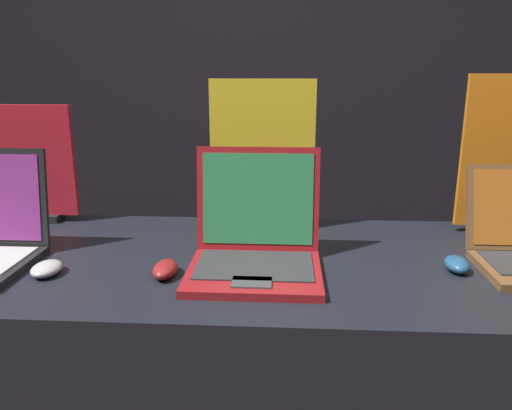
{
  "coord_description": "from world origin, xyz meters",
  "views": [
    {
      "loc": [
        0.07,
        -0.89,
        1.45
      ],
      "look_at": [
        -0.0,
        0.37,
        1.1
      ],
      "focal_mm": 35.0,
      "sensor_mm": 36.0,
      "label": 1
    }
  ],
  "objects_px": {
    "promo_stand_middle": "(263,159)",
    "promo_stand_back": "(509,159)",
    "mouse_front": "(47,269)",
    "laptop_middle": "(256,242)",
    "promo_stand_front": "(33,167)",
    "mouse_back": "(457,264)",
    "mouse_middle": "(165,269)"
  },
  "relations": [
    {
      "from": "promo_stand_front",
      "to": "promo_stand_middle",
      "type": "bearing_deg",
      "value": -1.83
    },
    {
      "from": "mouse_front",
      "to": "laptop_middle",
      "type": "bearing_deg",
      "value": 8.89
    },
    {
      "from": "mouse_back",
      "to": "mouse_front",
      "type": "bearing_deg",
      "value": -175.25
    },
    {
      "from": "promo_stand_middle",
      "to": "promo_stand_front",
      "type": "bearing_deg",
      "value": 178.17
    },
    {
      "from": "promo_stand_back",
      "to": "promo_stand_front",
      "type": "bearing_deg",
      "value": 178.83
    },
    {
      "from": "laptop_middle",
      "to": "promo_stand_middle",
      "type": "bearing_deg",
      "value": 90.0
    },
    {
      "from": "promo_stand_middle",
      "to": "promo_stand_back",
      "type": "distance_m",
      "value": 0.75
    },
    {
      "from": "laptop_middle",
      "to": "mouse_middle",
      "type": "relative_size",
      "value": 3.13
    },
    {
      "from": "laptop_middle",
      "to": "promo_stand_middle",
      "type": "distance_m",
      "value": 0.38
    },
    {
      "from": "promo_stand_back",
      "to": "promo_stand_middle",
      "type": "bearing_deg",
      "value": 179.5
    },
    {
      "from": "mouse_middle",
      "to": "promo_stand_back",
      "type": "distance_m",
      "value": 1.07
    },
    {
      "from": "promo_stand_front",
      "to": "laptop_middle",
      "type": "bearing_deg",
      "value": -25.72
    },
    {
      "from": "promo_stand_front",
      "to": "promo_stand_middle",
      "type": "height_order",
      "value": "promo_stand_middle"
    },
    {
      "from": "mouse_front",
      "to": "promo_stand_back",
      "type": "xyz_separation_m",
      "value": [
        1.27,
        0.42,
        0.22
      ]
    },
    {
      "from": "mouse_middle",
      "to": "mouse_back",
      "type": "bearing_deg",
      "value": 6.01
    },
    {
      "from": "laptop_middle",
      "to": "promo_stand_middle",
      "type": "relative_size",
      "value": 0.7
    },
    {
      "from": "promo_stand_front",
      "to": "promo_stand_middle",
      "type": "distance_m",
      "value": 0.76
    },
    {
      "from": "laptop_middle",
      "to": "mouse_back",
      "type": "distance_m",
      "value": 0.51
    },
    {
      "from": "promo_stand_back",
      "to": "mouse_middle",
      "type": "bearing_deg",
      "value": -157.18
    },
    {
      "from": "promo_stand_front",
      "to": "mouse_middle",
      "type": "distance_m",
      "value": 0.72
    },
    {
      "from": "mouse_front",
      "to": "promo_stand_middle",
      "type": "height_order",
      "value": "promo_stand_middle"
    },
    {
      "from": "laptop_middle",
      "to": "mouse_back",
      "type": "height_order",
      "value": "laptop_middle"
    },
    {
      "from": "promo_stand_front",
      "to": "mouse_middle",
      "type": "bearing_deg",
      "value": -39.13
    },
    {
      "from": "mouse_back",
      "to": "mouse_middle",
      "type": "bearing_deg",
      "value": -173.99
    },
    {
      "from": "mouse_front",
      "to": "promo_stand_middle",
      "type": "xyz_separation_m",
      "value": [
        0.52,
        0.42,
        0.21
      ]
    },
    {
      "from": "mouse_front",
      "to": "promo_stand_front",
      "type": "bearing_deg",
      "value": 118.37
    },
    {
      "from": "laptop_middle",
      "to": "promo_stand_middle",
      "type": "xyz_separation_m",
      "value": [
        -0.0,
        0.34,
        0.16
      ]
    },
    {
      "from": "promo_stand_front",
      "to": "mouse_back",
      "type": "relative_size",
      "value": 4.24
    },
    {
      "from": "mouse_front",
      "to": "promo_stand_middle",
      "type": "relative_size",
      "value": 0.21
    },
    {
      "from": "promo_stand_front",
      "to": "mouse_middle",
      "type": "xyz_separation_m",
      "value": [
        0.54,
        -0.44,
        -0.17
      ]
    },
    {
      "from": "promo_stand_middle",
      "to": "promo_stand_back",
      "type": "height_order",
      "value": "promo_stand_back"
    },
    {
      "from": "promo_stand_front",
      "to": "promo_stand_middle",
      "type": "relative_size",
      "value": 0.83
    }
  ]
}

